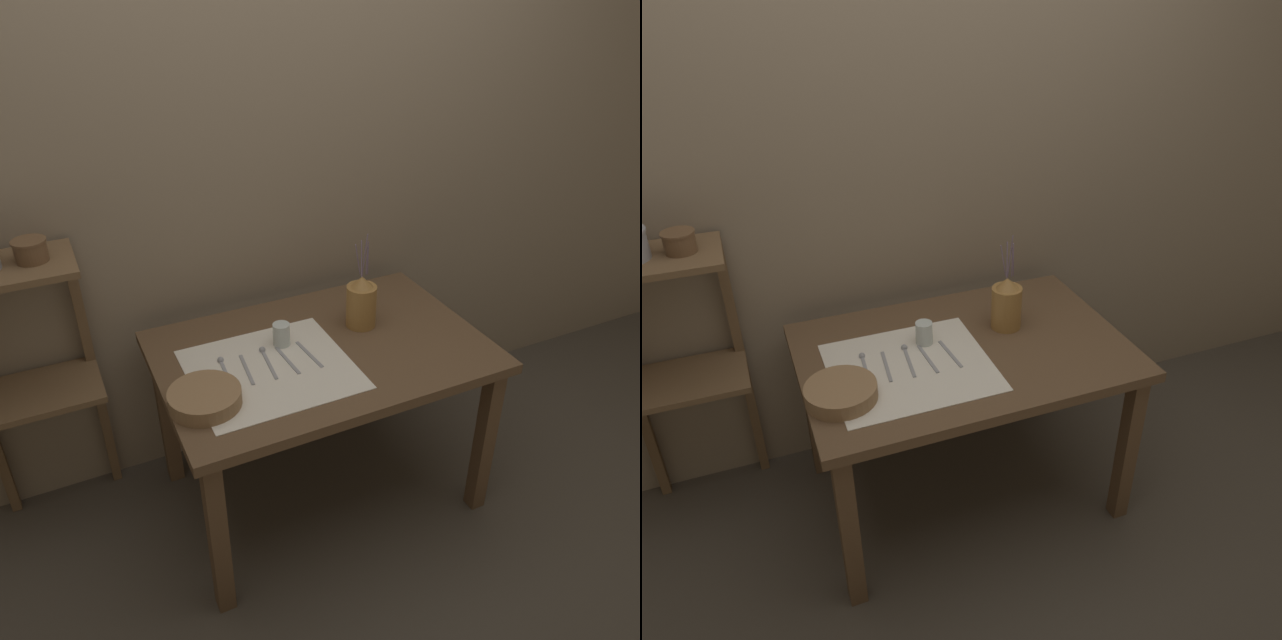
% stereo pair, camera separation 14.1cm
% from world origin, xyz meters
% --- Properties ---
extents(ground_plane, '(12.00, 12.00, 0.00)m').
position_xyz_m(ground_plane, '(0.00, 0.00, 0.00)').
color(ground_plane, '#473F35').
extents(stone_wall_back, '(7.00, 0.06, 2.40)m').
position_xyz_m(stone_wall_back, '(0.00, 0.52, 1.20)').
color(stone_wall_back, gray).
rests_on(stone_wall_back, ground_plane).
extents(wooden_table, '(1.20, 0.81, 0.72)m').
position_xyz_m(wooden_table, '(0.00, 0.00, 0.63)').
color(wooden_table, brown).
rests_on(wooden_table, ground_plane).
extents(wooden_shelf_unit, '(0.44, 0.30, 1.12)m').
position_xyz_m(wooden_shelf_unit, '(-0.98, 0.36, 0.77)').
color(wooden_shelf_unit, brown).
rests_on(wooden_shelf_unit, ground_plane).
extents(linen_cloth, '(0.56, 0.51, 0.00)m').
position_xyz_m(linen_cloth, '(-0.22, -0.05, 0.73)').
color(linen_cloth, silver).
rests_on(linen_cloth, wooden_table).
extents(pitcher_with_flowers, '(0.12, 0.12, 0.39)m').
position_xyz_m(pitcher_with_flowers, '(0.21, 0.08, 0.82)').
color(pitcher_with_flowers, olive).
rests_on(pitcher_with_flowers, wooden_table).
extents(wooden_bowl, '(0.24, 0.24, 0.05)m').
position_xyz_m(wooden_bowl, '(-0.48, -0.14, 0.75)').
color(wooden_bowl, '#8E6B47').
rests_on(wooden_bowl, wooden_table).
extents(glass_tumbler_near, '(0.06, 0.06, 0.09)m').
position_xyz_m(glass_tumbler_near, '(-0.12, 0.08, 0.77)').
color(glass_tumbler_near, silver).
rests_on(glass_tumbler_near, wooden_table).
extents(spoon_inner, '(0.03, 0.20, 0.02)m').
position_xyz_m(spoon_inner, '(-0.37, 0.04, 0.73)').
color(spoon_inner, '#939399').
rests_on(spoon_inner, wooden_table).
extents(knife_center, '(0.03, 0.19, 0.00)m').
position_xyz_m(knife_center, '(-0.30, -0.02, 0.73)').
color(knife_center, '#939399').
rests_on(knife_center, wooden_table).
extents(spoon_outer, '(0.04, 0.20, 0.02)m').
position_xyz_m(spoon_outer, '(-0.21, 0.03, 0.73)').
color(spoon_outer, '#939399').
rests_on(spoon_outer, wooden_table).
extents(fork_inner, '(0.02, 0.19, 0.00)m').
position_xyz_m(fork_inner, '(-0.15, -0.03, 0.73)').
color(fork_inner, '#939399').
rests_on(fork_inner, wooden_table).
extents(fork_outer, '(0.03, 0.19, 0.00)m').
position_xyz_m(fork_outer, '(-0.06, -0.03, 0.73)').
color(fork_outer, '#939399').
rests_on(fork_outer, wooden_table).
extents(metal_pot_small, '(0.11, 0.11, 0.07)m').
position_xyz_m(metal_pot_small, '(-0.88, 0.32, 1.16)').
color(metal_pot_small, brown).
rests_on(metal_pot_small, wooden_shelf_unit).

